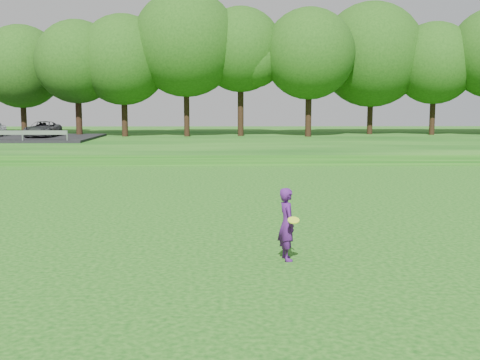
{
  "coord_description": "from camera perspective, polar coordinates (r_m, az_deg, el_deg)",
  "views": [
    {
      "loc": [
        -1.39,
        -13.94,
        3.6
      ],
      "look_at": [
        -1.13,
        3.34,
        1.3
      ],
      "focal_mm": 45.0,
      "sensor_mm": 36.0,
      "label": 1
    }
  ],
  "objects": [
    {
      "name": "berm",
      "position": [
        48.07,
        0.8,
        3.63
      ],
      "size": [
        130.0,
        30.0,
        0.6
      ],
      "primitive_type": "cube",
      "color": "#0D440E",
      "rests_on": "ground"
    },
    {
      "name": "walking_path",
      "position": [
        34.15,
        1.47,
        1.55
      ],
      "size": [
        130.0,
        1.6,
        0.04
      ],
      "primitive_type": "cube",
      "color": "gray",
      "rests_on": "ground"
    },
    {
      "name": "woman",
      "position": [
        13.62,
        4.48,
        -4.19
      ],
      "size": [
        0.51,
        0.94,
        1.65
      ],
      "color": "#4A1767",
      "rests_on": "ground"
    },
    {
      "name": "treeline",
      "position": [
        52.15,
        0.68,
        12.52
      ],
      "size": [
        104.0,
        7.0,
        15.0
      ],
      "primitive_type": null,
      "color": "#1A440F",
      "rests_on": "berm"
    },
    {
      "name": "ground",
      "position": [
        14.46,
        4.72,
        -6.86
      ],
      "size": [
        140.0,
        140.0,
        0.0
      ],
      "primitive_type": "plane",
      "color": "#0D440E",
      "rests_on": "ground"
    }
  ]
}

